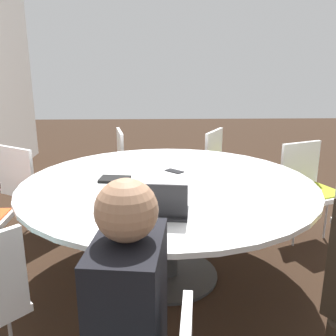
{
  "coord_description": "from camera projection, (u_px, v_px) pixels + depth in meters",
  "views": [
    {
      "loc": [
        -2.51,
        0.08,
        1.57
      ],
      "look_at": [
        0.0,
        0.0,
        0.85
      ],
      "focal_mm": 40.0,
      "sensor_mm": 36.0,
      "label": 1
    }
  ],
  "objects": [
    {
      "name": "chair_5",
      "position": [
        133.0,
        162.0,
        3.98
      ],
      "size": [
        0.51,
        0.5,
        0.88
      ],
      "rotation": [
        0.0,
        0.0,
        9.62
      ],
      "color": "white",
      "rests_on": "ground_plane"
    },
    {
      "name": "chair_6",
      "position": [
        30.0,
        183.0,
        3.31
      ],
      "size": [
        0.59,
        0.6,
        0.88
      ],
      "rotation": [
        0.0,
        0.0,
        10.43
      ],
      "color": "white",
      "rests_on": "ground_plane"
    },
    {
      "name": "chair_4",
      "position": [
        225.0,
        164.0,
        3.9
      ],
      "size": [
        0.59,
        0.58,
        0.88
      ],
      "rotation": [
        0.0,
        0.0,
        8.9
      ],
      "color": "white",
      "rests_on": "ground_plane"
    },
    {
      "name": "laptop",
      "position": [
        158.0,
        208.0,
        2.02
      ],
      "size": [
        0.26,
        0.35,
        0.21
      ],
      "rotation": [
        0.0,
        0.0,
        1.45
      ],
      "color": "#232326",
      "rests_on": "conference_table"
    },
    {
      "name": "spiral_notebook",
      "position": [
        115.0,
        179.0,
        2.66
      ],
      "size": [
        0.18,
        0.23,
        0.02
      ],
      "color": "black",
      "rests_on": "conference_table"
    },
    {
      "name": "ground_plane",
      "position": [
        168.0,
        275.0,
        2.84
      ],
      "size": [
        16.0,
        16.0,
        0.0
      ],
      "primitive_type": "plane",
      "color": "black"
    },
    {
      "name": "person_0",
      "position": [
        125.0,
        322.0,
        1.26
      ],
      "size": [
        0.38,
        0.29,
        1.23
      ],
      "rotation": [
        0.0,
        0.0,
        6.16
      ],
      "color": "black",
      "rests_on": "ground_plane"
    },
    {
      "name": "conference_table",
      "position": [
        168.0,
        195.0,
        2.66
      ],
      "size": [
        2.06,
        2.06,
        0.75
      ],
      "color": "#333333",
      "rests_on": "ground_plane"
    },
    {
      "name": "handbag",
      "position": [
        279.0,
        203.0,
        3.9
      ],
      "size": [
        0.36,
        0.16,
        0.28
      ],
      "color": "#661E56",
      "rests_on": "ground_plane"
    },
    {
      "name": "chair_3",
      "position": [
        309.0,
        184.0,
        3.29
      ],
      "size": [
        0.55,
        0.57,
        0.88
      ],
      "rotation": [
        0.0,
        0.0,
        8.24
      ],
      "color": "white",
      "rests_on": "ground_plane"
    },
    {
      "name": "cell_phone",
      "position": [
        174.0,
        171.0,
        2.87
      ],
      "size": [
        0.15,
        0.15,
        0.01
      ],
      "color": "black",
      "rests_on": "conference_table"
    }
  ]
}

